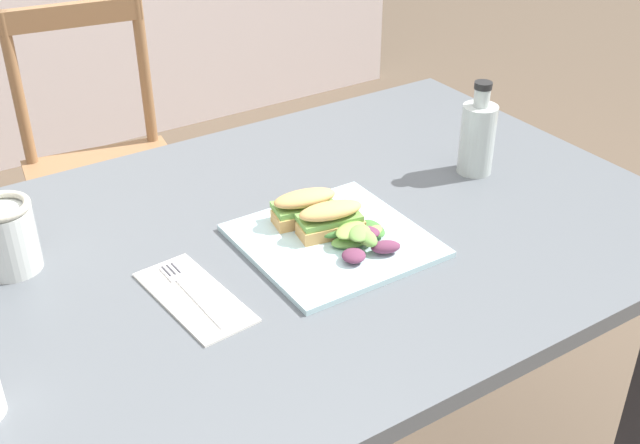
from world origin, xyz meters
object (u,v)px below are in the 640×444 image
Objects in this scene: sandwich_half_back at (305,206)px; bottle_cold_brew at (477,141)px; dining_table at (276,299)px; fork_on_napkin at (189,289)px; sandwich_half_front at (330,218)px; chair_wooden_far at (104,171)px; plate_lunch at (333,240)px; mason_jar_iced_tea at (8,240)px.

sandwich_half_back is 0.64× the size of bottle_cold_brew.
dining_table is 7.50× the size of fork_on_napkin.
sandwich_half_front is 0.64× the size of bottle_cold_brew.
dining_table is 12.06× the size of sandwich_half_back.
chair_wooden_far is 1.00m from sandwich_half_back.
plate_lunch is (0.07, -1.02, 0.30)m from chair_wooden_far.
plate_lunch reaches higher than dining_table.
bottle_cold_brew is (0.45, 0.01, 0.18)m from dining_table.
plate_lunch is at bearing -36.62° from dining_table.
fork_on_napkin is at bearing -100.61° from chair_wooden_far.
sandwich_half_front is at bearing -23.05° from mason_jar_iced_tea.
dining_table is 7.74× the size of bottle_cold_brew.
sandwich_half_back is at bearing -86.61° from chair_wooden_far.
mason_jar_iced_tea is at bearing 134.28° from fork_on_napkin.
bottle_cold_brew is at bearing 5.59° from fork_on_napkin.
sandwich_half_front is 0.26m from fork_on_napkin.
sandwich_half_front is at bearing 75.94° from plate_lunch.
dining_table is 0.44m from mason_jar_iced_tea.
bottle_cold_brew is (0.62, 0.06, 0.06)m from fork_on_napkin.
mason_jar_iced_tea is at bearing 156.95° from sandwich_half_front.
mason_jar_iced_tea is (-0.46, 0.20, 0.01)m from sandwich_half_front.
fork_on_napkin is 0.29m from mason_jar_iced_tea.
fork_on_napkin is (-0.19, -1.01, 0.30)m from chair_wooden_far.
chair_wooden_far is at bearing 93.99° from sandwich_half_front.
mason_jar_iced_tea is (-0.38, 0.15, 0.17)m from dining_table.
mason_jar_iced_tea is (-0.45, 0.14, 0.01)m from sandwich_half_back.
dining_table is at bearing 17.12° from fork_on_napkin.
bottle_cold_brew is (0.36, 0.05, 0.03)m from sandwich_half_front.
dining_table is at bearing -21.92° from mason_jar_iced_tea.
dining_table is 0.97m from chair_wooden_far.
sandwich_half_back is at bearing 15.33° from fork_on_napkin.
sandwich_half_back is 0.26m from fork_on_napkin.
sandwich_half_front is at bearing 2.28° from fork_on_napkin.
fork_on_napkin reaches higher than dining_table.
chair_wooden_far is at bearing 89.22° from dining_table.
mason_jar_iced_tea is at bearing -115.88° from chair_wooden_far.
plate_lunch is 0.08m from sandwich_half_back.
sandwich_half_back is 0.47m from mason_jar_iced_tea.
fork_on_napkin is at bearing -177.72° from sandwich_half_front.
mason_jar_iced_tea reaches higher than dining_table.
chair_wooden_far is 7.48× the size of mason_jar_iced_tea.
mason_jar_iced_tea is (-0.39, -0.80, 0.34)m from chair_wooden_far.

